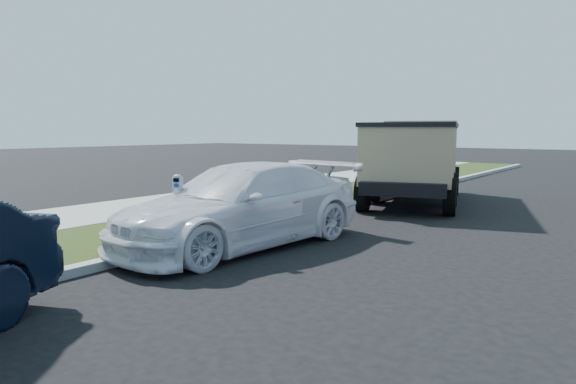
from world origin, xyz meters
The scene contains 5 objects.
ground centered at (0.00, 0.00, 0.00)m, with size 120.00×120.00×0.00m, color black.
streetside centered at (-5.57, 2.00, 0.07)m, with size 6.12×50.00×0.15m.
parking_meter centered at (-2.65, -0.78, 1.06)m, with size 0.21×0.18×1.29m.
white_wagon centered at (-1.90, 0.19, 0.79)m, with size 2.23×5.47×1.59m, color white.
dump_truck centered at (-1.68, 8.17, 1.43)m, with size 4.19×6.90×2.54m.
Camera 1 is at (4.62, -7.22, 2.22)m, focal length 32.00 mm.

